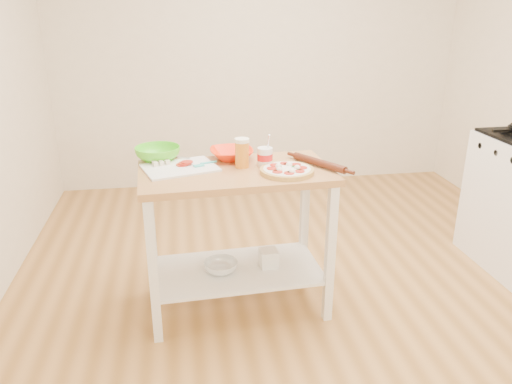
{
  "coord_description": "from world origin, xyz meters",
  "views": [
    {
      "loc": [
        -0.8,
        -2.71,
        1.79
      ],
      "look_at": [
        -0.38,
        0.0,
        0.74
      ],
      "focal_mm": 35.0,
      "sensor_mm": 36.0,
      "label": 1
    }
  ],
  "objects_px": {
    "cutting_board": "(179,167)",
    "knife": "(162,157)",
    "spatula": "(204,164)",
    "beer_pint": "(242,153)",
    "yogurt_tub": "(265,157)",
    "pizza": "(287,170)",
    "shelf_glass_bowl": "(221,267)",
    "prep_island": "(236,211)",
    "shelf_bin": "(269,258)",
    "green_bowl": "(158,154)",
    "orange_bowl": "(232,154)",
    "rolling_pin": "(319,163)"
  },
  "relations": [
    {
      "from": "yogurt_tub",
      "to": "knife",
      "type": "bearing_deg",
      "value": 160.19
    },
    {
      "from": "rolling_pin",
      "to": "knife",
      "type": "bearing_deg",
      "value": 162.45
    },
    {
      "from": "orange_bowl",
      "to": "shelf_glass_bowl",
      "type": "xyz_separation_m",
      "value": [
        -0.1,
        -0.23,
        -0.64
      ]
    },
    {
      "from": "cutting_board",
      "to": "shelf_glass_bowl",
      "type": "xyz_separation_m",
      "value": [
        0.22,
        -0.09,
        -0.62
      ]
    },
    {
      "from": "prep_island",
      "to": "pizza",
      "type": "distance_m",
      "value": 0.4
    },
    {
      "from": "knife",
      "to": "yogurt_tub",
      "type": "height_order",
      "value": "yogurt_tub"
    },
    {
      "from": "beer_pint",
      "to": "yogurt_tub",
      "type": "xyz_separation_m",
      "value": [
        0.13,
        0.01,
        -0.03
      ]
    },
    {
      "from": "shelf_bin",
      "to": "yogurt_tub",
      "type": "bearing_deg",
      "value": 115.94
    },
    {
      "from": "rolling_pin",
      "to": "shelf_bin",
      "type": "distance_m",
      "value": 0.67
    },
    {
      "from": "knife",
      "to": "beer_pint",
      "type": "distance_m",
      "value": 0.51
    },
    {
      "from": "shelf_glass_bowl",
      "to": "shelf_bin",
      "type": "distance_m",
      "value": 0.3
    },
    {
      "from": "pizza",
      "to": "spatula",
      "type": "bearing_deg",
      "value": 157.75
    },
    {
      "from": "knife",
      "to": "green_bowl",
      "type": "xyz_separation_m",
      "value": [
        -0.02,
        -0.01,
        0.02
      ]
    },
    {
      "from": "spatula",
      "to": "beer_pint",
      "type": "bearing_deg",
      "value": -28.92
    },
    {
      "from": "yogurt_tub",
      "to": "shelf_bin",
      "type": "xyz_separation_m",
      "value": [
        0.02,
        -0.04,
        -0.64
      ]
    },
    {
      "from": "green_bowl",
      "to": "knife",
      "type": "bearing_deg",
      "value": 30.66
    },
    {
      "from": "cutting_board",
      "to": "knife",
      "type": "distance_m",
      "value": 0.22
    },
    {
      "from": "pizza",
      "to": "shelf_bin",
      "type": "xyz_separation_m",
      "value": [
        -0.08,
        0.11,
        -0.6
      ]
    },
    {
      "from": "knife",
      "to": "beer_pint",
      "type": "bearing_deg",
      "value": -8.86
    },
    {
      "from": "pizza",
      "to": "orange_bowl",
      "type": "xyz_separation_m",
      "value": [
        -0.27,
        0.31,
        0.02
      ]
    },
    {
      "from": "prep_island",
      "to": "yogurt_tub",
      "type": "xyz_separation_m",
      "value": [
        0.18,
        0.05,
        0.31
      ]
    },
    {
      "from": "spatula",
      "to": "shelf_glass_bowl",
      "type": "xyz_separation_m",
      "value": [
        0.07,
        -0.1,
        -0.62
      ]
    },
    {
      "from": "prep_island",
      "to": "knife",
      "type": "distance_m",
      "value": 0.56
    },
    {
      "from": "knife",
      "to": "spatula",
      "type": "bearing_deg",
      "value": -19.67
    },
    {
      "from": "spatula",
      "to": "shelf_bin",
      "type": "bearing_deg",
      "value": -29.93
    },
    {
      "from": "pizza",
      "to": "cutting_board",
      "type": "height_order",
      "value": "pizza"
    },
    {
      "from": "spatula",
      "to": "shelf_bin",
      "type": "xyz_separation_m",
      "value": [
        0.37,
        -0.08,
        -0.6
      ]
    },
    {
      "from": "rolling_pin",
      "to": "beer_pint",
      "type": "bearing_deg",
      "value": 171.68
    },
    {
      "from": "orange_bowl",
      "to": "beer_pint",
      "type": "distance_m",
      "value": 0.18
    },
    {
      "from": "knife",
      "to": "shelf_glass_bowl",
      "type": "relative_size",
      "value": 1.3
    },
    {
      "from": "knife",
      "to": "orange_bowl",
      "type": "relative_size",
      "value": 1.03
    },
    {
      "from": "beer_pint",
      "to": "spatula",
      "type": "bearing_deg",
      "value": 169.27
    },
    {
      "from": "cutting_board",
      "to": "orange_bowl",
      "type": "distance_m",
      "value": 0.35
    },
    {
      "from": "green_bowl",
      "to": "pizza",
      "type": "bearing_deg",
      "value": -26.08
    },
    {
      "from": "pizza",
      "to": "knife",
      "type": "height_order",
      "value": "pizza"
    },
    {
      "from": "orange_bowl",
      "to": "rolling_pin",
      "type": "xyz_separation_m",
      "value": [
        0.48,
        -0.23,
        -0.01
      ]
    },
    {
      "from": "orange_bowl",
      "to": "yogurt_tub",
      "type": "height_order",
      "value": "yogurt_tub"
    },
    {
      "from": "cutting_board",
      "to": "knife",
      "type": "xyz_separation_m",
      "value": [
        -0.1,
        0.19,
        0.01
      ]
    },
    {
      "from": "pizza",
      "to": "shelf_glass_bowl",
      "type": "distance_m",
      "value": 0.73
    },
    {
      "from": "spatula",
      "to": "green_bowl",
      "type": "xyz_separation_m",
      "value": [
        -0.27,
        0.17,
        0.03
      ]
    },
    {
      "from": "cutting_board",
      "to": "shelf_bin",
      "type": "bearing_deg",
      "value": -23.79
    },
    {
      "from": "yogurt_tub",
      "to": "orange_bowl",
      "type": "bearing_deg",
      "value": 137.49
    },
    {
      "from": "cutting_board",
      "to": "yogurt_tub",
      "type": "height_order",
      "value": "yogurt_tub"
    },
    {
      "from": "cutting_board",
      "to": "spatula",
      "type": "bearing_deg",
      "value": -11.35
    },
    {
      "from": "pizza",
      "to": "beer_pint",
      "type": "distance_m",
      "value": 0.28
    },
    {
      "from": "cutting_board",
      "to": "rolling_pin",
      "type": "height_order",
      "value": "rolling_pin"
    },
    {
      "from": "beer_pint",
      "to": "shelf_glass_bowl",
      "type": "bearing_deg",
      "value": -156.94
    },
    {
      "from": "orange_bowl",
      "to": "green_bowl",
      "type": "bearing_deg",
      "value": 174.91
    },
    {
      "from": "cutting_board",
      "to": "yogurt_tub",
      "type": "bearing_deg",
      "value": -19.18
    },
    {
      "from": "green_bowl",
      "to": "spatula",
      "type": "bearing_deg",
      "value": -32.01
    }
  ]
}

